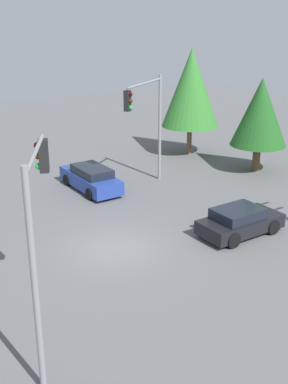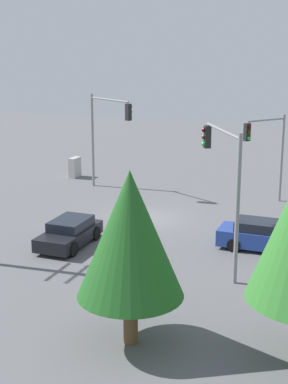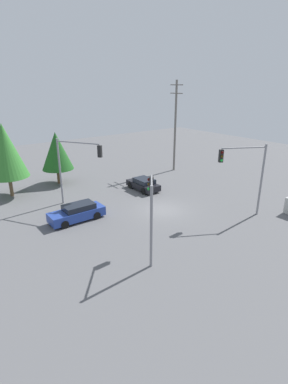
{
  "view_description": "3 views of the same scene",
  "coord_description": "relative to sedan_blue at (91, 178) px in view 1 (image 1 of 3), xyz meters",
  "views": [
    {
      "loc": [
        -9.47,
        -16.39,
        9.59
      ],
      "look_at": [
        1.1,
        -0.6,
        2.61
      ],
      "focal_mm": 45.0,
      "sensor_mm": 36.0,
      "label": 1
    },
    {
      "loc": [
        30.06,
        11.5,
        10.04
      ],
      "look_at": [
        2.06,
        0.7,
        2.14
      ],
      "focal_mm": 55.0,
      "sensor_mm": 36.0,
      "label": 2
    },
    {
      "loc": [
        -19.52,
        16.94,
        11.14
      ],
      "look_at": [
        0.3,
        1.96,
        2.1
      ],
      "focal_mm": 28.0,
      "sensor_mm": 36.0,
      "label": 3
    }
  ],
  "objects": [
    {
      "name": "tree_behind",
      "position": [
        10.7,
        -2.75,
        3.15
      ],
      "size": [
        3.57,
        3.57,
        6.02
      ],
      "color": "brown",
      "rests_on": "ground_plane"
    },
    {
      "name": "tree_left",
      "position": [
        9.65,
        2.91,
        4.11
      ],
      "size": [
        4.07,
        4.07,
        7.54
      ],
      "color": "brown",
      "rests_on": "ground_plane"
    },
    {
      "name": "ground_plane",
      "position": [
        -2.7,
        -7.34,
        -0.7
      ],
      "size": [
        80.0,
        80.0,
        0.0
      ],
      "primitive_type": "plane",
      "color": "#5B5B5E"
    },
    {
      "name": "sedan_blue",
      "position": [
        0.0,
        0.0,
        0.0
      ],
      "size": [
        1.87,
        4.74,
        1.44
      ],
      "color": "#233D93",
      "rests_on": "ground_plane"
    },
    {
      "name": "traffic_signal_main",
      "position": [
        -7.87,
        -12.1,
        3.68
      ],
      "size": [
        2.14,
        3.75,
        6.38
      ],
      "rotation": [
        0.0,
        0.0,
        1.08
      ],
      "color": "gray",
      "rests_on": "ground_plane"
    },
    {
      "name": "sedan_dark",
      "position": [
        2.86,
        -9.26,
        -0.05
      ],
      "size": [
        4.05,
        1.95,
        1.33
      ],
      "rotation": [
        0.0,
        0.0,
        -1.57
      ],
      "color": "black",
      "rests_on": "ground_plane"
    },
    {
      "name": "traffic_signal_aux",
      "position": [
        2.99,
        -1.52,
        3.72
      ],
      "size": [
        4.03,
        2.69,
        6.4
      ],
      "rotation": [
        0.0,
        0.0,
        3.7
      ],
      "color": "gray",
      "rests_on": "ground_plane"
    }
  ]
}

